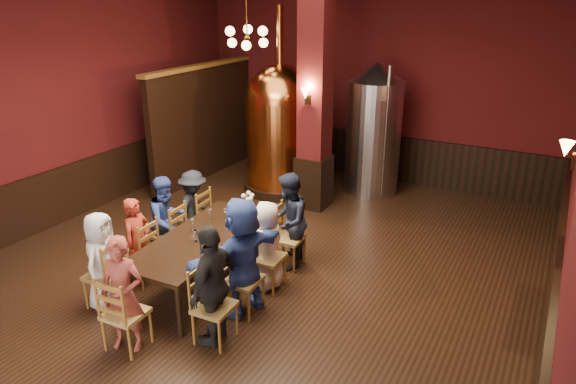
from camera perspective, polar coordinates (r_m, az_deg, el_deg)
The scene contains 38 objects.
room at distance 6.89m, azimuth -4.99°, elevation 7.48°, with size 10.00×10.02×4.50m.
wainscot_right at distance 6.51m, azimuth 26.93°, elevation -12.67°, with size 0.08×9.90×1.00m, color black.
wainscot_back at distance 11.66m, azimuth 8.89°, elevation 4.15°, with size 7.90×0.08×1.00m, color black.
wainscot_left at distance 10.07m, azimuth -23.79°, elevation -0.23°, with size 0.08×9.90×1.00m, color black.
column at distance 9.42m, azimuth 3.06°, elevation 11.26°, with size 0.58×0.58×4.50m, color #480F12.
partition at distance 11.48m, azimuth -9.37°, elevation 7.49°, with size 0.22×3.50×2.40m, color black.
pendant_cluster at distance 10.13m, azimuth -4.57°, elevation 16.78°, with size 0.90×0.90×1.70m, color #A57226, non-canonical shape.
sconce_wall at distance 6.57m, azimuth 29.28°, elevation 3.68°, with size 0.20×0.20×0.36m, color black, non-canonical shape.
sconce_column at distance 9.16m, azimuth 2.22°, elevation 10.68°, with size 0.20×0.20×0.36m, color black, non-canonical shape.
dining_table at distance 7.22m, azimuth -9.55°, elevation -5.31°, with size 1.13×2.45×0.75m.
chair_0 at distance 7.17m, azimuth -19.71°, elevation -8.61°, with size 0.46×0.46×0.92m, color brown, non-canonical shape.
person_0 at distance 7.08m, azimuth -19.91°, elevation -7.18°, with size 0.65×0.42×1.33m, color silver.
chair_1 at distance 7.59m, azimuth -16.19°, elevation -6.47°, with size 0.46×0.46×0.92m, color brown, non-canonical shape.
person_1 at distance 7.51m, azimuth -16.33°, elevation -5.26°, with size 0.47×0.31×1.28m, color maroon.
chair_2 at distance 8.03m, azimuth -13.11°, elevation -4.56°, with size 0.46×0.46×0.92m, color brown, non-canonical shape.
person_2 at distance 7.93m, azimuth -13.25°, elevation -3.06°, with size 0.67×0.33×1.38m, color navy.
chair_3 at distance 8.50m, azimuth -10.34°, elevation -2.83°, with size 0.46×0.46×0.92m, color brown, non-canonical shape.
person_3 at distance 8.44m, azimuth -10.42°, elevation -1.76°, with size 0.82×0.47×1.26m, color black.
chair_4 at distance 6.20m, azimuth -8.17°, elevation -12.50°, with size 0.46×0.46×0.92m, color brown, non-canonical shape.
person_4 at distance 6.04m, azimuth -8.32°, elevation -10.19°, with size 0.88×0.37×1.51m, color black.
chair_5 at distance 6.67m, azimuth -4.97°, elevation -9.68°, with size 0.46×0.46×0.92m, color brown, non-canonical shape.
person_5 at distance 6.51m, azimuth -5.06°, elevation -7.19°, with size 1.47×0.47×1.58m, color #3551A1.
chair_6 at distance 7.17m, azimuth -2.29°, elevation -7.26°, with size 0.46×0.46×0.92m, color brown, non-canonical shape.
person_6 at distance 7.09m, azimuth -2.31°, elevation -5.98°, with size 0.63×0.41×1.28m, color white.
chair_7 at distance 7.70m, azimuth 0.05°, elevation -5.12°, with size 0.46×0.46×0.92m, color brown, non-canonical shape.
person_7 at distance 7.58m, azimuth 0.05°, elevation -3.26°, with size 0.71×0.35×1.47m, color #1B2236.
chair_8 at distance 6.31m, azimuth -17.62°, elevation -12.69°, with size 0.46×0.46×0.92m, color brown, non-canonical shape.
person_8 at distance 6.19m, azimuth -17.87°, elevation -10.81°, with size 0.51×0.34×1.41m, color brown.
copper_kettle at distance 10.48m, azimuth -0.85°, elevation 7.23°, with size 1.73×1.73×3.68m.
steel_vessel at distance 10.52m, azimuth 9.52°, elevation 6.89°, with size 1.37×1.37×2.64m.
rose_vase at distance 7.79m, azimuth -4.54°, elevation -0.77°, with size 0.20×0.20×0.33m.
wine_glass_0 at distance 7.63m, azimuth -8.67°, elevation -2.53°, with size 0.07×0.07×0.17m, color white, non-canonical shape.
wine_glass_1 at distance 7.63m, azimuth -6.96°, elevation -2.44°, with size 0.07×0.07×0.17m, color white, non-canonical shape.
wine_glass_2 at distance 7.02m, azimuth -10.31°, elevation -4.82°, with size 0.07×0.07×0.17m, color white, non-canonical shape.
wine_glass_3 at distance 7.09m, azimuth -8.61°, elevation -4.43°, with size 0.07×0.07×0.17m, color white, non-canonical shape.
wine_glass_4 at distance 7.75m, azimuth -6.38°, elevation -2.02°, with size 0.07×0.07×0.17m, color white, non-canonical shape.
wine_glass_5 at distance 7.02m, azimuth -10.12°, elevation -4.80°, with size 0.07×0.07×0.17m, color white, non-canonical shape.
wine_glass_6 at distance 7.35m, azimuth -10.56°, elevation -3.61°, with size 0.07×0.07×0.17m, color white, non-canonical shape.
Camera 1 is at (3.73, -5.55, 3.88)m, focal length 32.00 mm.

